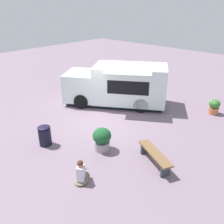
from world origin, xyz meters
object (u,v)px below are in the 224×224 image
at_px(food_truck, 118,86).
at_px(plaza_bench, 155,155).
at_px(person_customer, 81,173).
at_px(trash_bin, 45,135).
at_px(planter_flowering_far, 214,106).
at_px(planter_flowering_near, 102,139).

bearing_deg(food_truck, plaza_bench, -35.23).
relative_size(person_customer, trash_bin, 1.00).
height_order(planter_flowering_far, plaza_bench, planter_flowering_far).
relative_size(planter_flowering_near, trash_bin, 1.11).
xyz_separation_m(person_customer, planter_flowering_far, (1.05, 8.01, 0.10)).
distance_m(food_truck, planter_flowering_near, 4.73).
relative_size(planter_flowering_near, plaza_bench, 0.52).
bearing_deg(food_truck, trash_bin, -82.41).
relative_size(planter_flowering_far, trash_bin, 0.95).
xyz_separation_m(food_truck, planter_flowering_near, (2.63, -3.89, -0.56)).
xyz_separation_m(planter_flowering_near, plaza_bench, (2.02, 0.60, -0.12)).
distance_m(food_truck, plaza_bench, 5.74).
distance_m(person_customer, trash_bin, 2.80).
xyz_separation_m(food_truck, planter_flowering_far, (4.50, 2.36, -0.64)).
xyz_separation_m(planter_flowering_near, trash_bin, (-1.94, -1.29, -0.07)).
bearing_deg(person_customer, planter_flowering_far, 82.51).
bearing_deg(trash_bin, planter_flowering_far, 63.20).
xyz_separation_m(food_truck, person_customer, (3.45, -5.66, -0.75)).
distance_m(food_truck, person_customer, 6.66).
bearing_deg(planter_flowering_near, trash_bin, -146.34).
xyz_separation_m(person_customer, plaza_bench, (1.21, 2.37, 0.06)).
distance_m(planter_flowering_far, plaza_bench, 5.65).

